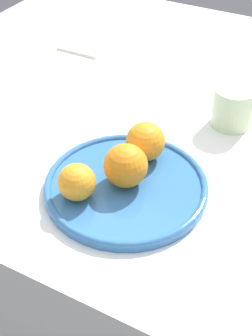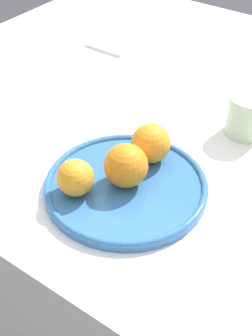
{
  "view_description": "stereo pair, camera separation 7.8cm",
  "coord_description": "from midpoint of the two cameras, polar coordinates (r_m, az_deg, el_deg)",
  "views": [
    {
      "loc": [
        0.34,
        -0.83,
        1.3
      ],
      "look_at": [
        0.06,
        -0.31,
        0.8
      ],
      "focal_mm": 50.0,
      "sensor_mm": 36.0,
      "label": 1
    },
    {
      "loc": [
        0.4,
        -0.79,
        1.3
      ],
      "look_at": [
        0.06,
        -0.31,
        0.8
      ],
      "focal_mm": 50.0,
      "sensor_mm": 36.0,
      "label": 2
    }
  ],
  "objects": [
    {
      "name": "orange_1",
      "position": [
        0.76,
        -8.72,
        -1.91
      ],
      "size": [
        0.06,
        0.06,
        0.06
      ],
      "color": "orange",
      "rests_on": "fruit_platter"
    },
    {
      "name": "ground_plane",
      "position": [
        1.58,
        2.15,
        -15.55
      ],
      "size": [
        12.0,
        12.0,
        0.0
      ],
      "primitive_type": "plane",
      "color": "#38383D"
    },
    {
      "name": "napkin",
      "position": [
        1.29,
        -6.53,
        14.71
      ],
      "size": [
        0.12,
        0.11,
        0.01
      ],
      "color": "silver",
      "rests_on": "table"
    },
    {
      "name": "fruit_platter",
      "position": [
        0.8,
        -2.77,
        -2.29
      ],
      "size": [
        0.28,
        0.28,
        0.02
      ],
      "color": "#336BAD",
      "rests_on": "table"
    },
    {
      "name": "cup_1",
      "position": [
        0.96,
        10.63,
        7.24
      ],
      "size": [
        0.08,
        0.08,
        0.08
      ],
      "color": "beige",
      "rests_on": "table"
    },
    {
      "name": "table",
      "position": [
        1.28,
        2.56,
        -6.04
      ],
      "size": [
        1.3,
        1.07,
        0.75
      ],
      "color": "white",
      "rests_on": "ground_plane"
    },
    {
      "name": "orange_2",
      "position": [
        0.83,
        -0.28,
        3.15
      ],
      "size": [
        0.07,
        0.07,
        0.07
      ],
      "color": "orange",
      "rests_on": "fruit_platter"
    },
    {
      "name": "orange_0",
      "position": [
        0.78,
        -2.89,
        0.17
      ],
      "size": [
        0.08,
        0.08,
        0.08
      ],
      "color": "orange",
      "rests_on": "fruit_platter"
    }
  ]
}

